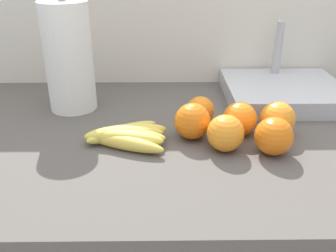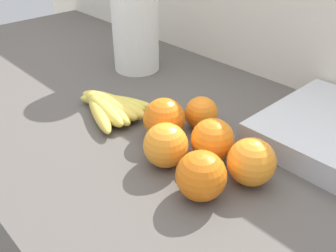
{
  "view_description": "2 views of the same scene",
  "coord_description": "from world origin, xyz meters",
  "px_view_note": "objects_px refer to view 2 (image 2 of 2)",
  "views": [
    {
      "loc": [
        -0.05,
        -0.78,
        1.26
      ],
      "look_at": [
        -0.04,
        -0.05,
        0.9
      ],
      "focal_mm": 39.38,
      "sensor_mm": 36.0,
      "label": 1
    },
    {
      "loc": [
        0.47,
        -0.44,
        1.27
      ],
      "look_at": [
        0.03,
        -0.03,
        0.9
      ],
      "focal_mm": 39.04,
      "sensor_mm": 36.0,
      "label": 2
    }
  ],
  "objects_px": {
    "orange_center": "(251,162)",
    "banana_bunch": "(109,106)",
    "orange_far_right": "(213,140)",
    "paper_towel_roll": "(135,18)",
    "orange_back_left": "(201,113)",
    "orange_back_right": "(164,119)",
    "orange_right": "(201,176)",
    "orange_front": "(166,145)"
  },
  "relations": [
    {
      "from": "orange_back_right",
      "to": "banana_bunch",
      "type": "bearing_deg",
      "value": -170.49
    },
    {
      "from": "orange_center",
      "to": "orange_right",
      "type": "bearing_deg",
      "value": -110.39
    },
    {
      "from": "orange_far_right",
      "to": "orange_back_left",
      "type": "bearing_deg",
      "value": 143.36
    },
    {
      "from": "orange_front",
      "to": "orange_back_right",
      "type": "distance_m",
      "value": 0.09
    },
    {
      "from": "banana_bunch",
      "to": "orange_far_right",
      "type": "relative_size",
      "value": 2.41
    },
    {
      "from": "orange_right",
      "to": "orange_center",
      "type": "height_order",
      "value": "same"
    },
    {
      "from": "orange_right",
      "to": "orange_center",
      "type": "bearing_deg",
      "value": 69.61
    },
    {
      "from": "orange_center",
      "to": "banana_bunch",
      "type": "bearing_deg",
      "value": -173.77
    },
    {
      "from": "orange_front",
      "to": "paper_towel_roll",
      "type": "height_order",
      "value": "paper_towel_roll"
    },
    {
      "from": "orange_far_right",
      "to": "orange_front",
      "type": "relative_size",
      "value": 0.99
    },
    {
      "from": "banana_bunch",
      "to": "orange_right",
      "type": "xyz_separation_m",
      "value": [
        0.32,
        -0.05,
        0.02
      ]
    },
    {
      "from": "orange_far_right",
      "to": "orange_back_right",
      "type": "xyz_separation_m",
      "value": [
        -0.11,
        -0.02,
        0.0
      ]
    },
    {
      "from": "paper_towel_roll",
      "to": "orange_center",
      "type": "bearing_deg",
      "value": -18.38
    },
    {
      "from": "banana_bunch",
      "to": "orange_back_right",
      "type": "xyz_separation_m",
      "value": [
        0.15,
        0.03,
        0.02
      ]
    },
    {
      "from": "orange_right",
      "to": "orange_center",
      "type": "relative_size",
      "value": 1.0
    },
    {
      "from": "orange_back_left",
      "to": "orange_center",
      "type": "height_order",
      "value": "orange_center"
    },
    {
      "from": "banana_bunch",
      "to": "orange_center",
      "type": "distance_m",
      "value": 0.35
    },
    {
      "from": "orange_far_right",
      "to": "paper_towel_roll",
      "type": "xyz_separation_m",
      "value": [
        -0.42,
        0.17,
        0.1
      ]
    },
    {
      "from": "orange_back_left",
      "to": "orange_far_right",
      "type": "height_order",
      "value": "orange_far_right"
    },
    {
      "from": "orange_back_left",
      "to": "orange_front",
      "type": "xyz_separation_m",
      "value": [
        0.04,
        -0.14,
        0.01
      ]
    },
    {
      "from": "orange_center",
      "to": "paper_towel_roll",
      "type": "xyz_separation_m",
      "value": [
        -0.51,
        0.17,
        0.1
      ]
    },
    {
      "from": "orange_center",
      "to": "paper_towel_roll",
      "type": "relative_size",
      "value": 0.26
    },
    {
      "from": "orange_back_right",
      "to": "orange_front",
      "type": "bearing_deg",
      "value": -40.8
    },
    {
      "from": "orange_back_left",
      "to": "orange_back_right",
      "type": "relative_size",
      "value": 0.83
    },
    {
      "from": "orange_far_right",
      "to": "orange_front",
      "type": "distance_m",
      "value": 0.09
    },
    {
      "from": "orange_right",
      "to": "paper_towel_roll",
      "type": "distance_m",
      "value": 0.55
    },
    {
      "from": "orange_back_left",
      "to": "orange_far_right",
      "type": "relative_size",
      "value": 0.87
    },
    {
      "from": "orange_right",
      "to": "orange_front",
      "type": "relative_size",
      "value": 1.01
    },
    {
      "from": "orange_center",
      "to": "orange_back_right",
      "type": "xyz_separation_m",
      "value": [
        -0.2,
        -0.01,
        0.0
      ]
    },
    {
      "from": "orange_far_right",
      "to": "orange_front",
      "type": "bearing_deg",
      "value": -121.17
    },
    {
      "from": "paper_towel_roll",
      "to": "orange_back_right",
      "type": "bearing_deg",
      "value": -30.32
    },
    {
      "from": "orange_front",
      "to": "orange_back_right",
      "type": "bearing_deg",
      "value": 139.2
    },
    {
      "from": "banana_bunch",
      "to": "orange_right",
      "type": "distance_m",
      "value": 0.32
    },
    {
      "from": "banana_bunch",
      "to": "orange_center",
      "type": "height_order",
      "value": "orange_center"
    },
    {
      "from": "banana_bunch",
      "to": "orange_front",
      "type": "bearing_deg",
      "value": -8.22
    },
    {
      "from": "orange_back_left",
      "to": "orange_center",
      "type": "distance_m",
      "value": 0.19
    },
    {
      "from": "orange_back_left",
      "to": "orange_back_right",
      "type": "xyz_separation_m",
      "value": [
        -0.03,
        -0.08,
        0.01
      ]
    },
    {
      "from": "orange_right",
      "to": "orange_far_right",
      "type": "relative_size",
      "value": 1.02
    },
    {
      "from": "orange_center",
      "to": "paper_towel_roll",
      "type": "height_order",
      "value": "paper_towel_roll"
    },
    {
      "from": "orange_right",
      "to": "orange_far_right",
      "type": "height_order",
      "value": "orange_right"
    },
    {
      "from": "orange_center",
      "to": "paper_towel_roll",
      "type": "distance_m",
      "value": 0.55
    },
    {
      "from": "orange_back_left",
      "to": "orange_front",
      "type": "distance_m",
      "value": 0.14
    }
  ]
}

